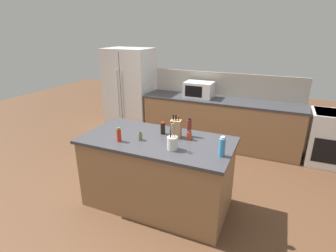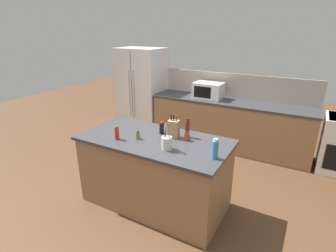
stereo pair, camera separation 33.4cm
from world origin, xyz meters
name	(u,v)px [view 1 (the left image)]	position (x,y,z in m)	size (l,w,h in m)	color
ground_plane	(158,203)	(0.00, 0.00, 0.00)	(14.00, 14.00, 0.00)	brown
back_counter_run	(219,123)	(0.30, 2.20, 0.47)	(3.03, 0.66, 0.94)	#936B47
wall_backsplash	(226,84)	(0.30, 2.52, 1.17)	(2.99, 0.03, 0.46)	#B2A899
kitchen_island	(157,172)	(0.00, 0.00, 0.47)	(1.87, 0.94, 0.94)	#936B47
refrigerator	(130,91)	(-1.75, 2.25, 0.91)	(0.99, 0.75, 1.82)	white
range_oven	(333,138)	(2.24, 2.20, 0.47)	(0.76, 0.65, 0.92)	white
microwave	(199,90)	(-0.15, 2.20, 1.09)	(0.54, 0.39, 0.30)	white
knife_block	(176,129)	(0.19, 0.15, 1.05)	(0.14, 0.12, 0.29)	#A87C54
utensil_crock	(172,143)	(0.29, -0.19, 1.02)	(0.12, 0.12, 0.32)	beige
hot_sauce_bottle	(119,135)	(-0.38, -0.24, 1.02)	(0.05, 0.05, 0.17)	red
dish_soap_bottle	(222,147)	(0.83, -0.13, 1.05)	(0.07, 0.07, 0.22)	#3384BC
spice_jar_oregano	(140,136)	(-0.17, -0.11, 0.99)	(0.05, 0.05, 0.10)	#567038
spice_jar_paprika	(189,135)	(0.37, 0.14, 0.99)	(0.06, 0.06, 0.12)	#B73D1E
soy_sauce_bottle	(163,128)	(0.00, 0.19, 1.02)	(0.06, 0.06, 0.16)	black
vinegar_bottle	(189,128)	(0.33, 0.24, 1.05)	(0.06, 0.06, 0.24)	maroon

